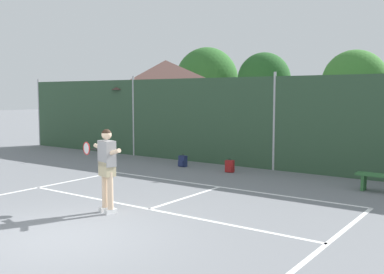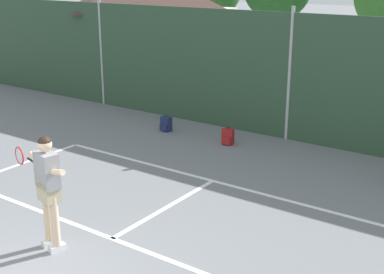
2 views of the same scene
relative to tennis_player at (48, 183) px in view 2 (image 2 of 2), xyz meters
name	(u,v)px [view 2 (image 2 of 2)]	position (x,y,z in m)	size (l,w,h in m)	color
chainlink_fence	(289,78)	(0.57, 7.27, 0.50)	(26.09, 0.09, 3.36)	#2D4C33
clubhouse_building	(146,24)	(-6.91, 10.66, 1.10)	(5.47, 5.24, 4.27)	beige
tennis_player	(48,183)	(0.00, 0.00, 0.00)	(1.43, 0.34, 1.85)	silver
tennis_ball	(63,173)	(-2.27, 2.23, -1.08)	(0.07, 0.07, 0.07)	#CCE033
backpack_navy	(166,124)	(-2.40, 6.02, -0.92)	(0.29, 0.26, 0.46)	navy
backpack_red	(228,137)	(-0.44, 6.01, -0.92)	(0.31, 0.28, 0.46)	maroon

